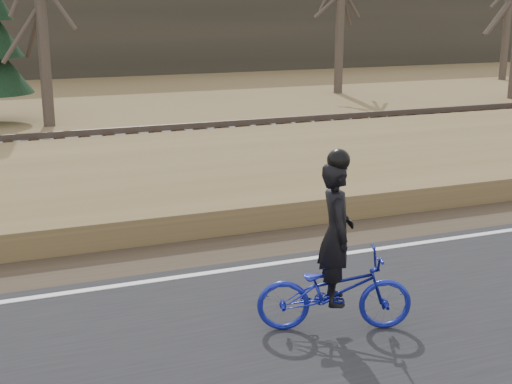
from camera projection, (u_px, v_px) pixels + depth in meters
name	position (u px, v px, depth m)	size (l,w,h in m)	color
ground	(406.00, 254.00, 11.07)	(120.00, 120.00, 0.00)	olive
edge_line	(399.00, 246.00, 11.23)	(120.00, 0.12, 0.01)	silver
shoulder	(367.00, 230.00, 12.14)	(120.00, 1.60, 0.04)	#473A2B
embankment	(294.00, 179.00, 14.79)	(120.00, 5.00, 0.44)	olive
ballast	(233.00, 145.00, 18.20)	(120.00, 3.00, 0.45)	slate
railroad	(233.00, 134.00, 18.12)	(120.00, 2.40, 0.29)	black
treeline_backdrop	(92.00, 16.00, 37.25)	(120.00, 4.00, 6.00)	#383328
cyclist	(335.00, 274.00, 8.26)	(1.92, 1.19, 2.17)	#151D94
bare_tree_center	(341.00, 2.00, 29.19)	(0.36, 0.36, 7.45)	#4F433A
bare_tree_far_right	(509.00, 1.00, 34.23)	(0.36, 0.36, 7.54)	#4F433A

